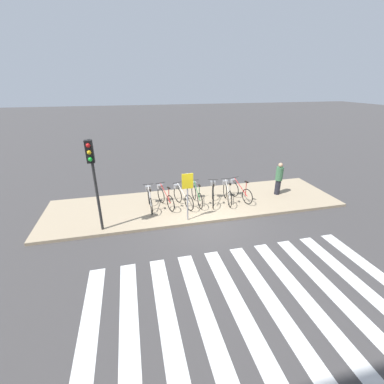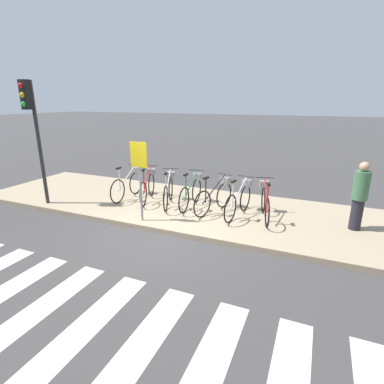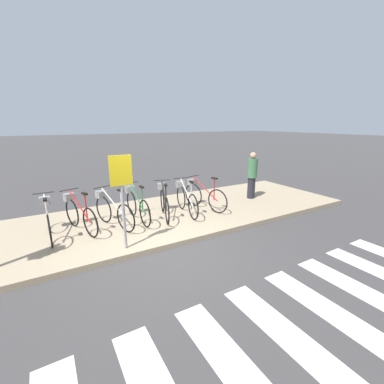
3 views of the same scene
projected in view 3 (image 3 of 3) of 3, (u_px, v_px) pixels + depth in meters
ground_plane at (165, 250)px, 5.61m from camera, size 120.00×120.00×0.00m
sidewalk at (138, 221)px, 7.09m from camera, size 13.25×3.57×0.12m
parked_bicycle_0 at (48, 218)px, 5.88m from camera, size 0.46×1.70×1.04m
parked_bicycle_1 at (79, 213)px, 6.25m from camera, size 0.64×1.64×1.04m
parked_bicycle_2 at (112, 209)px, 6.51m from camera, size 0.68×1.62×1.04m
parked_bicycle_3 at (136, 204)px, 6.92m from camera, size 0.46×1.70×1.04m
parked_bicycle_4 at (164, 201)px, 7.18m from camera, size 0.63×1.64×1.04m
parked_bicycle_5 at (186, 198)px, 7.48m from camera, size 0.46×1.69×1.04m
parked_bicycle_6 at (203, 194)px, 7.85m from camera, size 0.60×1.65×1.04m
pedestrian at (252, 175)px, 8.86m from camera, size 0.34×0.34×1.61m
sign_post at (122, 187)px, 5.10m from camera, size 0.44×0.07×1.97m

